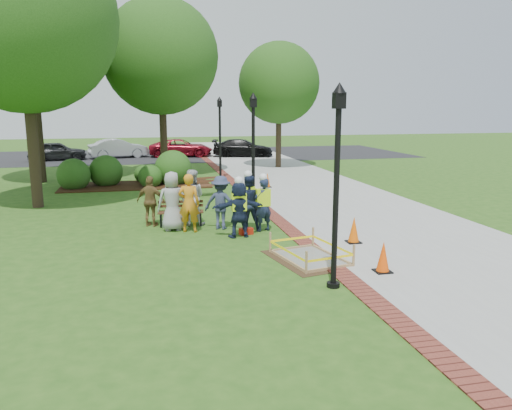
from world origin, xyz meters
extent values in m
plane|color=#285116|center=(0.00, 0.00, 0.00)|extent=(100.00, 100.00, 0.00)
cube|color=#9E9E99|center=(5.00, 10.00, 0.01)|extent=(6.00, 60.00, 0.02)
cube|color=maroon|center=(1.75, 10.00, 0.01)|extent=(0.50, 60.00, 0.03)
cube|color=#381E0F|center=(-3.00, 12.00, 0.02)|extent=(7.00, 3.00, 0.05)
cube|color=black|center=(0.00, 27.00, 0.00)|extent=(36.00, 12.00, 0.01)
cube|color=#47331E|center=(1.39, -1.03, 0.00)|extent=(2.13, 2.59, 0.01)
cube|color=gray|center=(1.39, -1.03, 0.02)|extent=(1.54, 2.00, 0.04)
cube|color=tan|center=(1.39, -1.03, 0.04)|extent=(1.68, 2.15, 0.08)
cube|color=tan|center=(1.39, -1.03, 0.28)|extent=(1.71, 2.18, 0.55)
cube|color=yellow|center=(1.39, -1.03, 0.30)|extent=(1.65, 2.12, 0.06)
cube|color=brown|center=(-1.51, 3.34, 0.44)|extent=(1.48, 0.55, 0.04)
cube|color=brown|center=(-1.49, 3.57, 0.67)|extent=(1.45, 0.17, 0.23)
cube|color=black|center=(-1.51, 3.34, 0.21)|extent=(1.35, 0.60, 0.43)
cube|color=brown|center=(-0.05, 8.57, 0.44)|extent=(1.50, 0.74, 0.04)
cube|color=brown|center=(-0.11, 8.79, 0.66)|extent=(1.42, 0.36, 0.23)
cube|color=black|center=(-0.05, 8.57, 0.21)|extent=(1.38, 0.76, 0.42)
cube|color=black|center=(2.71, -2.38, 0.03)|extent=(0.38, 0.38, 0.05)
cone|color=#FF4D08|center=(2.71, -2.38, 0.40)|extent=(0.30, 0.30, 0.70)
cube|color=black|center=(3.07, 0.13, 0.03)|extent=(0.39, 0.39, 0.05)
cone|color=#F45E07|center=(3.07, 0.13, 0.41)|extent=(0.30, 0.30, 0.71)
cube|color=black|center=(3.04, 10.10, 0.02)|extent=(0.36, 0.36, 0.05)
cone|color=#E75807|center=(3.04, 10.10, 0.38)|extent=(0.28, 0.28, 0.66)
cube|color=#B51E0D|center=(0.31, 1.74, 0.10)|extent=(0.43, 0.29, 0.20)
cylinder|color=black|center=(1.25, -3.00, 1.90)|extent=(0.12, 0.12, 3.80)
cube|color=black|center=(1.25, -3.00, 3.90)|extent=(0.22, 0.22, 0.32)
cone|color=black|center=(1.25, -3.00, 4.15)|extent=(0.28, 0.28, 0.22)
cylinder|color=black|center=(1.25, -3.00, 0.05)|extent=(0.28, 0.28, 0.10)
cylinder|color=black|center=(1.25, 5.00, 1.90)|extent=(0.12, 0.12, 3.80)
cube|color=black|center=(1.25, 5.00, 3.90)|extent=(0.22, 0.22, 0.32)
cone|color=black|center=(1.25, 5.00, 4.15)|extent=(0.28, 0.28, 0.22)
cylinder|color=black|center=(1.25, 5.00, 0.05)|extent=(0.28, 0.28, 0.10)
cylinder|color=black|center=(1.25, 13.00, 1.90)|extent=(0.12, 0.12, 3.80)
cube|color=black|center=(1.25, 13.00, 3.90)|extent=(0.22, 0.22, 0.32)
cone|color=black|center=(1.25, 13.00, 4.15)|extent=(0.28, 0.28, 0.22)
cylinder|color=black|center=(1.25, 13.00, 0.05)|extent=(0.28, 0.28, 0.10)
cylinder|color=#3D2D1E|center=(-6.61, 7.53, 2.83)|extent=(0.40, 0.40, 5.65)
sphere|color=#204814|center=(-6.61, 7.53, 6.86)|extent=(6.73, 6.73, 6.73)
cylinder|color=#3D2D1E|center=(-1.49, 15.65, 2.63)|extent=(0.40, 0.40, 5.26)
sphere|color=#204814|center=(-1.49, 15.65, 6.39)|extent=(6.19, 6.19, 6.19)
cylinder|color=#3D2D1E|center=(5.61, 17.61, 2.12)|extent=(0.34, 0.34, 4.25)
sphere|color=#204814|center=(5.61, 17.61, 5.16)|extent=(4.93, 4.93, 4.93)
cylinder|color=#3D2D1E|center=(-7.67, 14.29, 3.03)|extent=(0.41, 0.41, 6.06)
sphere|color=#204814|center=(-7.67, 14.29, 7.36)|extent=(7.29, 7.29, 7.29)
sphere|color=#204814|center=(-5.82, 11.72, 0.00)|extent=(1.53, 1.53, 1.53)
sphere|color=#204814|center=(-4.42, 12.44, 0.00)|extent=(1.59, 1.59, 1.59)
sphere|color=#204814|center=(-2.34, 11.55, 0.00)|extent=(1.14, 1.14, 1.14)
sphere|color=#204814|center=(-1.22, 12.19, 0.00)|extent=(1.80, 1.80, 1.80)
sphere|color=#204814|center=(-2.67, 13.26, 0.00)|extent=(0.91, 0.91, 0.91)
imported|color=#969696|center=(-1.79, 2.75, 0.92)|extent=(0.60, 0.41, 1.83)
imported|color=orange|center=(-1.31, 2.43, 0.90)|extent=(0.65, 0.51, 1.80)
imported|color=silver|center=(-1.16, 3.32, 0.90)|extent=(0.64, 0.48, 1.80)
imported|color=brown|center=(-2.43, 3.44, 0.81)|extent=(0.61, 0.52, 1.62)
imported|color=#333B59|center=(-0.30, 2.60, 0.84)|extent=(0.63, 0.54, 1.67)
imported|color=#192042|center=(0.06, 1.49, 0.83)|extent=(0.55, 0.38, 1.65)
cube|color=#B8E713|center=(0.06, 1.49, 1.06)|extent=(0.42, 0.26, 0.52)
sphere|color=white|center=(0.06, 1.49, 1.68)|extent=(0.25, 0.25, 0.25)
imported|color=#1B2D47|center=(0.91, 2.04, 0.82)|extent=(0.61, 0.51, 1.64)
cube|color=#B8E713|center=(0.91, 2.04, 1.06)|extent=(0.42, 0.26, 0.52)
sphere|color=white|center=(0.91, 2.04, 1.67)|extent=(0.25, 0.25, 0.25)
imported|color=#1B3046|center=(0.49, 2.29, 0.86)|extent=(0.58, 0.40, 1.72)
cube|color=#B8E713|center=(0.49, 2.29, 1.10)|extent=(0.42, 0.26, 0.52)
sphere|color=white|center=(0.49, 2.29, 1.74)|extent=(0.25, 0.25, 0.25)
imported|color=#252628|center=(-8.58, 24.95, 0.00)|extent=(2.64, 4.69, 1.45)
imported|color=silver|center=(-4.42, 25.79, 0.00)|extent=(3.14, 5.02, 1.52)
imported|color=maroon|center=(0.16, 25.75, 0.00)|extent=(2.37, 4.59, 1.44)
imported|color=black|center=(4.71, 24.63, 0.00)|extent=(2.91, 4.72, 1.43)
camera|label=1|loc=(-2.57, -12.49, 3.80)|focal=35.00mm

